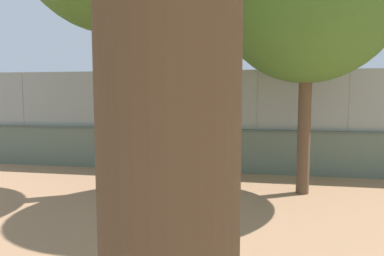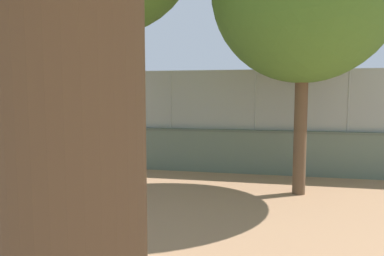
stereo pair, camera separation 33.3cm
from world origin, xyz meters
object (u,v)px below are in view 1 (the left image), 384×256
object	(u,v)px
player_near_wall_returning	(301,135)
courtside_bench	(168,152)
player_at_service_line	(168,126)
sports_ball	(80,133)
player_baseline_waiting	(100,135)

from	to	relation	value
player_near_wall_returning	courtside_bench	bearing A→B (deg)	25.09
player_at_service_line	sports_ball	distance (m)	6.70
sports_ball	player_baseline_waiting	bearing A→B (deg)	-125.07
player_near_wall_returning	player_at_service_line	bearing A→B (deg)	-29.32
courtside_bench	sports_ball	bearing A→B (deg)	-11.09
player_at_service_line	courtside_bench	bearing A→B (deg)	102.99
player_baseline_waiting	courtside_bench	bearing A→B (deg)	155.48
player_at_service_line	player_baseline_waiting	bearing A→B (deg)	66.75
sports_ball	courtside_bench	distance (m)	4.57
player_baseline_waiting	courtside_bench	xyz separation A→B (m)	(-3.83, 1.75, -0.44)
player_near_wall_returning	sports_ball	distance (m)	10.48
player_baseline_waiting	sports_ball	bearing A→B (deg)	54.93
player_near_wall_returning	player_at_service_line	size ratio (longest dim) A/B	1.05
courtside_bench	player_near_wall_returning	bearing A→B (deg)	-154.91
player_at_service_line	courtside_bench	distance (m)	7.13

